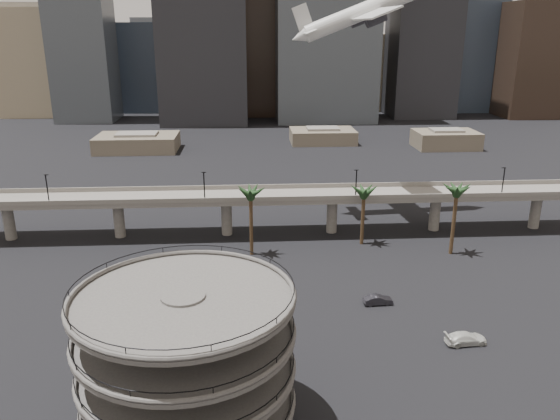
{
  "coord_description": "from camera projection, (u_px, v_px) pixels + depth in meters",
  "views": [
    {
      "loc": [
        -6.49,
        -52.2,
        40.84
      ],
      "look_at": [
        -1.57,
        28.0,
        14.11
      ],
      "focal_mm": 35.0,
      "sensor_mm": 36.0,
      "label": 1
    }
  ],
  "objects": [
    {
      "name": "palm_trees",
      "position": [
        357.0,
        194.0,
        102.2
      ],
      "size": [
        42.4,
        10.4,
        14.0
      ],
      "color": "#462F1E",
      "rests_on": "ground"
    },
    {
      "name": "car_b",
      "position": [
        378.0,
        300.0,
        84.87
      ],
      "size": [
        4.66,
        1.84,
        1.51
      ],
      "primitive_type": "imported",
      "rotation": [
        0.0,
        0.0,
        1.62
      ],
      "color": "#232328",
      "rests_on": "ground"
    },
    {
      "name": "overpass",
      "position": [
        280.0,
        200.0,
        112.48
      ],
      "size": [
        130.0,
        9.3,
        14.7
      ],
      "color": "#67645C",
      "rests_on": "ground"
    },
    {
      "name": "airborne_jet",
      "position": [
        366.0,
        11.0,
        114.98
      ],
      "size": [
        33.54,
        30.37,
        15.32
      ],
      "rotation": [
        0.0,
        -0.36,
        0.1
      ],
      "color": "silver",
      "rests_on": "ground"
    },
    {
      "name": "parking_ramp",
      "position": [
        187.0,
        352.0,
        55.06
      ],
      "size": [
        22.2,
        22.2,
        17.35
      ],
      "color": "#4B4946",
      "rests_on": "ground"
    },
    {
      "name": "car_c",
      "position": [
        466.0,
        338.0,
        74.2
      ],
      "size": [
        5.88,
        2.79,
        1.65
      ],
      "primitive_type": "imported",
      "rotation": [
        0.0,
        0.0,
        1.65
      ],
      "color": "silver",
      "rests_on": "ground"
    },
    {
      "name": "car_a",
      "position": [
        232.0,
        307.0,
        82.66
      ],
      "size": [
        5.09,
        3.23,
        1.61
      ],
      "primitive_type": "imported",
      "rotation": [
        0.0,
        0.0,
        1.87
      ],
      "color": "#BE4B1B",
      "rests_on": "ground"
    },
    {
      "name": "low_buildings",
      "position": [
        284.0,
        139.0,
        196.97
      ],
      "size": [
        135.0,
        27.5,
        6.8
      ],
      "color": "brown",
      "rests_on": "ground"
    },
    {
      "name": "ground",
      "position": [
        308.0,
        403.0,
        62.71
      ],
      "size": [
        700.0,
        700.0,
        0.0
      ],
      "primitive_type": "plane",
      "color": "black",
      "rests_on": "ground"
    },
    {
      "name": "skyline",
      "position": [
        291.0,
        29.0,
        256.26
      ],
      "size": [
        269.0,
        86.0,
        112.14
      ],
      "color": "gray",
      "rests_on": "ground"
    }
  ]
}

